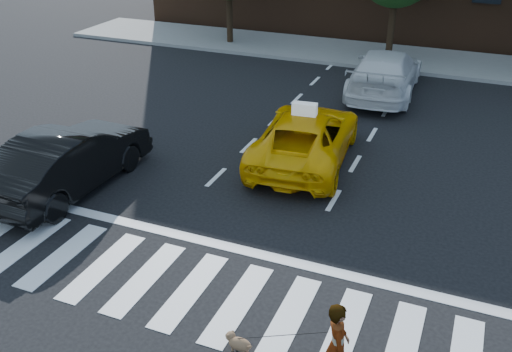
% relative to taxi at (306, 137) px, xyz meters
% --- Properties ---
extents(ground, '(120.00, 120.00, 0.00)m').
position_rel_taxi_xyz_m(ground, '(-0.23, -6.30, -0.71)').
color(ground, black).
rests_on(ground, ground).
extents(crosswalk, '(13.00, 2.40, 0.01)m').
position_rel_taxi_xyz_m(crosswalk, '(-0.23, -6.30, -0.71)').
color(crosswalk, silver).
rests_on(crosswalk, ground).
extents(stop_line, '(12.00, 0.30, 0.01)m').
position_rel_taxi_xyz_m(stop_line, '(-0.23, -4.70, -0.71)').
color(stop_line, silver).
rests_on(stop_line, ground).
extents(sidewalk_far, '(30.00, 4.00, 0.15)m').
position_rel_taxi_xyz_m(sidewalk_far, '(-0.23, 11.20, -0.64)').
color(sidewalk_far, slate).
rests_on(sidewalk_far, ground).
extents(taxi, '(2.84, 5.33, 1.43)m').
position_rel_taxi_xyz_m(taxi, '(0.00, 0.00, 0.00)').
color(taxi, '#ECA704').
rests_on(taxi, ground).
extents(black_sedan, '(1.79, 4.89, 1.60)m').
position_rel_taxi_xyz_m(black_sedan, '(-4.93, -3.80, 0.09)').
color(black_sedan, black).
rests_on(black_sedan, ground).
extents(white_suv, '(2.51, 5.63, 1.60)m').
position_rel_taxi_xyz_m(white_suv, '(0.91, 6.44, 0.09)').
color(white_suv, silver).
rests_on(white_suv, ground).
extents(woman, '(0.53, 0.64, 1.50)m').
position_rel_taxi_xyz_m(woman, '(2.90, -7.40, 0.04)').
color(woman, '#999999').
rests_on(woman, ground).
extents(dog, '(0.55, 0.31, 0.32)m').
position_rel_taxi_xyz_m(dog, '(1.25, -7.39, -0.53)').
color(dog, brown).
rests_on(dog, ground).
extents(taxi_sign, '(0.67, 0.34, 0.32)m').
position_rel_taxi_xyz_m(taxi_sign, '(-0.00, -0.20, 0.87)').
color(taxi_sign, white).
rests_on(taxi_sign, taxi).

